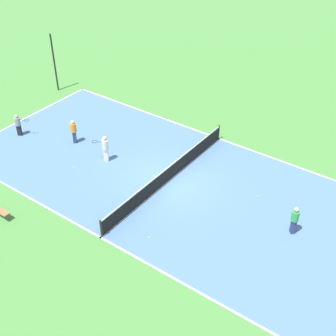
{
  "coord_description": "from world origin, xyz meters",
  "views": [
    {
      "loc": [
        -16.45,
        -11.92,
        15.45
      ],
      "look_at": [
        0.0,
        0.0,
        0.9
      ],
      "focal_mm": 50.0,
      "sensor_mm": 36.0,
      "label": 1
    }
  ],
  "objects_px": {
    "player_baseline_gray": "(18,124)",
    "tennis_ball_near_net": "(149,238)",
    "player_far_green": "(295,219)",
    "fence_post_back_right": "(54,63)",
    "player_far_white": "(105,147)",
    "tennis_ball_right_alley": "(74,168)",
    "tennis_ball_far_baseline": "(258,196)",
    "player_center_orange": "(74,130)",
    "tennis_net": "(168,174)"
  },
  "relations": [
    {
      "from": "player_baseline_gray",
      "to": "tennis_ball_near_net",
      "type": "relative_size",
      "value": 21.2
    },
    {
      "from": "player_far_green",
      "to": "fence_post_back_right",
      "type": "distance_m",
      "value": 20.75
    },
    {
      "from": "player_far_green",
      "to": "player_far_white",
      "type": "bearing_deg",
      "value": 51.5
    },
    {
      "from": "player_far_green",
      "to": "tennis_ball_near_net",
      "type": "xyz_separation_m",
      "value": [
        -4.3,
        5.26,
        -0.83
      ]
    },
    {
      "from": "tennis_ball_right_alley",
      "to": "tennis_ball_far_baseline",
      "type": "height_order",
      "value": "same"
    },
    {
      "from": "player_center_orange",
      "to": "player_far_green",
      "type": "bearing_deg",
      "value": -131.37
    },
    {
      "from": "player_far_green",
      "to": "fence_post_back_right",
      "type": "xyz_separation_m",
      "value": [
        4.11,
        20.3,
        1.24
      ]
    },
    {
      "from": "player_far_white",
      "to": "player_far_green",
      "type": "bearing_deg",
      "value": 155.61
    },
    {
      "from": "player_baseline_gray",
      "to": "player_center_orange",
      "type": "height_order",
      "value": "player_center_orange"
    },
    {
      "from": "tennis_ball_right_alley",
      "to": "fence_post_back_right",
      "type": "distance_m",
      "value": 10.59
    },
    {
      "from": "player_far_white",
      "to": "player_center_orange",
      "type": "bearing_deg",
      "value": -34.77
    },
    {
      "from": "player_baseline_gray",
      "to": "tennis_ball_near_net",
      "type": "xyz_separation_m",
      "value": [
        -2.54,
        -12.23,
        -0.78
      ]
    },
    {
      "from": "player_far_green",
      "to": "tennis_ball_far_baseline",
      "type": "bearing_deg",
      "value": 17.76
    },
    {
      "from": "player_far_green",
      "to": "tennis_ball_right_alley",
      "type": "xyz_separation_m",
      "value": [
        -2.34,
        12.15,
        -0.83
      ]
    },
    {
      "from": "tennis_ball_near_net",
      "to": "tennis_ball_right_alley",
      "type": "distance_m",
      "value": 7.17
    },
    {
      "from": "tennis_ball_near_net",
      "to": "tennis_net",
      "type": "bearing_deg",
      "value": 24.64
    },
    {
      "from": "tennis_net",
      "to": "fence_post_back_right",
      "type": "height_order",
      "value": "fence_post_back_right"
    },
    {
      "from": "player_far_green",
      "to": "fence_post_back_right",
      "type": "height_order",
      "value": "fence_post_back_right"
    },
    {
      "from": "player_far_green",
      "to": "tennis_ball_far_baseline",
      "type": "xyz_separation_m",
      "value": [
        1.47,
        2.53,
        -0.83
      ]
    },
    {
      "from": "tennis_ball_far_baseline",
      "to": "tennis_net",
      "type": "bearing_deg",
      "value": 109.9
    },
    {
      "from": "player_far_green",
      "to": "fence_post_back_right",
      "type": "relative_size",
      "value": 0.36
    },
    {
      "from": "player_far_white",
      "to": "player_baseline_gray",
      "type": "bearing_deg",
      "value": -18.32
    },
    {
      "from": "tennis_net",
      "to": "tennis_ball_far_baseline",
      "type": "height_order",
      "value": "tennis_net"
    },
    {
      "from": "tennis_ball_near_net",
      "to": "player_far_white",
      "type": "bearing_deg",
      "value": 58.73
    },
    {
      "from": "player_far_green",
      "to": "tennis_ball_right_alley",
      "type": "height_order",
      "value": "player_far_green"
    },
    {
      "from": "tennis_net",
      "to": "tennis_ball_near_net",
      "type": "xyz_separation_m",
      "value": [
        -4.1,
        -1.88,
        -0.46
      ]
    },
    {
      "from": "player_center_orange",
      "to": "fence_post_back_right",
      "type": "bearing_deg",
      "value": 11.63
    },
    {
      "from": "player_far_white",
      "to": "fence_post_back_right",
      "type": "distance_m",
      "value": 10.35
    },
    {
      "from": "player_far_white",
      "to": "tennis_ball_near_net",
      "type": "relative_size",
      "value": 24.03
    },
    {
      "from": "tennis_ball_right_alley",
      "to": "tennis_net",
      "type": "bearing_deg",
      "value": -66.82
    },
    {
      "from": "tennis_net",
      "to": "tennis_ball_near_net",
      "type": "height_order",
      "value": "tennis_net"
    },
    {
      "from": "player_far_white",
      "to": "tennis_ball_right_alley",
      "type": "xyz_separation_m",
      "value": [
        -1.65,
        0.95,
        -0.9
      ]
    },
    {
      "from": "player_far_white",
      "to": "tennis_ball_far_baseline",
      "type": "distance_m",
      "value": 8.98
    },
    {
      "from": "player_baseline_gray",
      "to": "fence_post_back_right",
      "type": "xyz_separation_m",
      "value": [
        5.86,
        2.81,
        1.29
      ]
    },
    {
      "from": "player_baseline_gray",
      "to": "tennis_ball_right_alley",
      "type": "distance_m",
      "value": 5.43
    },
    {
      "from": "player_far_green",
      "to": "tennis_ball_far_baseline",
      "type": "height_order",
      "value": "player_far_green"
    },
    {
      "from": "player_baseline_gray",
      "to": "fence_post_back_right",
      "type": "relative_size",
      "value": 0.34
    },
    {
      "from": "player_center_orange",
      "to": "tennis_ball_far_baseline",
      "type": "bearing_deg",
      "value": -123.82
    },
    {
      "from": "tennis_net",
      "to": "player_far_white",
      "type": "xyz_separation_m",
      "value": [
        -0.49,
        4.06,
        0.44
      ]
    },
    {
      "from": "player_far_green",
      "to": "player_center_orange",
      "type": "relative_size",
      "value": 0.99
    },
    {
      "from": "player_far_white",
      "to": "fence_post_back_right",
      "type": "height_order",
      "value": "fence_post_back_right"
    },
    {
      "from": "player_center_orange",
      "to": "tennis_ball_near_net",
      "type": "distance_m",
      "value": 9.7
    },
    {
      "from": "player_far_white",
      "to": "fence_post_back_right",
      "type": "relative_size",
      "value": 0.38
    },
    {
      "from": "tennis_net",
      "to": "fence_post_back_right",
      "type": "relative_size",
      "value": 2.52
    },
    {
      "from": "tennis_net",
      "to": "player_center_orange",
      "type": "relative_size",
      "value": 6.94
    },
    {
      "from": "tennis_ball_right_alley",
      "to": "fence_post_back_right",
      "type": "bearing_deg",
      "value": 51.63
    },
    {
      "from": "player_baseline_gray",
      "to": "player_far_green",
      "type": "xyz_separation_m",
      "value": [
        1.76,
        -17.49,
        0.05
      ]
    },
    {
      "from": "tennis_ball_near_net",
      "to": "tennis_ball_far_baseline",
      "type": "relative_size",
      "value": 1.0
    },
    {
      "from": "player_far_green",
      "to": "tennis_ball_right_alley",
      "type": "distance_m",
      "value": 12.4
    },
    {
      "from": "player_far_white",
      "to": "player_center_orange",
      "type": "relative_size",
      "value": 1.06
    }
  ]
}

